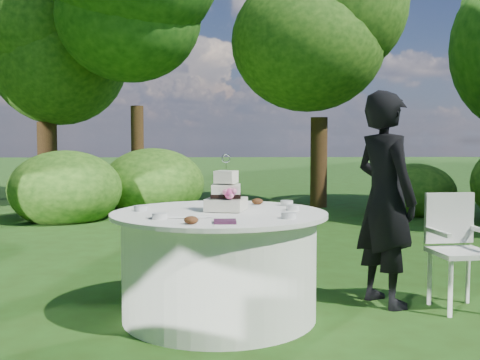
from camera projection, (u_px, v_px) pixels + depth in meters
name	position (u px, v px, depth m)	size (l,w,h in m)	color
ground	(220.00, 316.00, 4.11)	(80.00, 80.00, 0.00)	#203A0F
napkins	(225.00, 222.00, 3.50)	(0.14, 0.14, 0.02)	#421C38
feather_plume	(181.00, 217.00, 3.72)	(0.48, 0.07, 0.01)	white
guest	(385.00, 199.00, 4.36)	(0.61, 0.40, 1.67)	black
table	(219.00, 264.00, 4.08)	(1.56, 1.56, 0.77)	white
cake	(226.00, 196.00, 4.09)	(0.33, 0.33, 0.41)	silver
chair	(456.00, 241.00, 4.30)	(0.44, 0.43, 0.88)	white
votives	(235.00, 210.00, 4.01)	(1.22, 0.84, 0.04)	silver
petal_cups	(229.00, 209.00, 3.99)	(0.58, 1.13, 0.05)	#562D16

